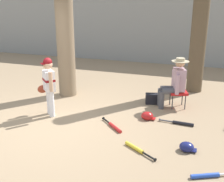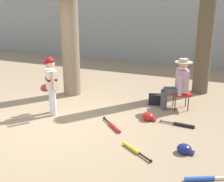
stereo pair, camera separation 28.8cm
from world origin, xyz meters
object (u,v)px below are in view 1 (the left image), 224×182
(young_ballplayer, at_px, (48,83))
(bat_red_barrel, at_px, (114,126))
(tree_near_player, at_px, (63,2))
(handbag_beside_stool, at_px, (152,99))
(seated_spectator, at_px, (175,82))
(bat_yellow_trainer, at_px, (137,149))
(batting_helmet_navy, at_px, (187,147))
(folding_stool, at_px, (178,93))
(batting_helmet_red, at_px, (147,116))
(tree_behind_spectator, at_px, (200,21))
(bat_blue_youth, at_px, (209,175))
(bat_black_composite, at_px, (180,123))

(young_ballplayer, relative_size, bat_red_barrel, 2.18)
(tree_near_player, height_order, handbag_beside_stool, tree_near_player)
(seated_spectator, xyz_separation_m, bat_yellow_trainer, (-0.30, -2.29, -0.61))
(bat_yellow_trainer, height_order, batting_helmet_navy, batting_helmet_navy)
(folding_stool, xyz_separation_m, batting_helmet_red, (-0.52, -0.96, -0.29))
(folding_stool, height_order, batting_helmet_red, folding_stool)
(batting_helmet_navy, bearing_deg, handbag_beside_stool, 116.26)
(handbag_beside_stool, bearing_deg, young_ballplayer, -143.75)
(tree_behind_spectator, xyz_separation_m, batting_helmet_navy, (0.13, -3.52, -1.86))
(folding_stool, xyz_separation_m, batting_helmet_navy, (0.42, -2.05, -0.29))
(handbag_beside_stool, bearing_deg, bat_red_barrel, -105.32)
(tree_near_player, height_order, bat_blue_youth, tree_near_player)
(folding_stool, height_order, bat_red_barrel, folding_stool)
(tree_near_player, distance_m, bat_yellow_trainer, 4.17)
(tree_behind_spectator, bearing_deg, bat_yellow_trainer, -100.13)
(batting_helmet_red, bearing_deg, bat_red_barrel, -129.72)
(bat_yellow_trainer, bearing_deg, handbag_beside_stool, 95.24)
(young_ballplayer, bearing_deg, seated_spectator, 29.13)
(tree_behind_spectator, relative_size, batting_helmet_red, 14.41)
(bat_red_barrel, xyz_separation_m, bat_black_composite, (1.25, 0.61, 0.00))
(tree_near_player, bearing_deg, folding_stool, 0.56)
(handbag_beside_stool, relative_size, bat_blue_youth, 0.51)
(young_ballplayer, distance_m, batting_helmet_red, 2.26)
(handbag_beside_stool, bearing_deg, bat_yellow_trainer, -84.76)
(bat_yellow_trainer, bearing_deg, young_ballplayer, 158.37)
(bat_red_barrel, bearing_deg, batting_helmet_red, 50.28)
(batting_helmet_navy, xyz_separation_m, batting_helmet_red, (-0.93, 1.09, 0.00))
(tree_behind_spectator, xyz_separation_m, bat_black_composite, (-0.09, -2.47, -1.90))
(tree_near_player, relative_size, folding_stool, 10.77)
(tree_near_player, distance_m, batting_helmet_navy, 4.56)
(seated_spectator, relative_size, bat_yellow_trainer, 1.88)
(bat_black_composite, xyz_separation_m, batting_helmet_red, (-0.71, 0.04, 0.04))
(folding_stool, relative_size, batting_helmet_navy, 1.73)
(seated_spectator, bearing_deg, batting_helmet_red, -114.62)
(young_ballplayer, distance_m, bat_yellow_trainer, 2.50)
(tree_behind_spectator, relative_size, seated_spectator, 3.71)
(bat_black_composite, bearing_deg, batting_helmet_red, 176.68)
(batting_helmet_red, bearing_deg, bat_blue_youth, -53.41)
(bat_red_barrel, bearing_deg, bat_black_composite, 26.12)
(young_ballplayer, height_order, bat_blue_youth, young_ballplayer)
(tree_near_player, height_order, bat_red_barrel, tree_near_player)
(seated_spectator, distance_m, batting_helmet_red, 1.16)
(tree_behind_spectator, distance_m, batting_helmet_red, 3.16)
(bat_blue_youth, height_order, batting_helmet_red, batting_helmet_red)
(handbag_beside_stool, bearing_deg, folding_stool, -3.12)
(batting_helmet_red, bearing_deg, tree_near_player, 159.01)
(seated_spectator, height_order, handbag_beside_stool, seated_spectator)
(bat_yellow_trainer, relative_size, batting_helmet_navy, 2.18)
(tree_behind_spectator, relative_size, batting_helmet_navy, 15.18)
(tree_behind_spectator, height_order, bat_yellow_trainer, tree_behind_spectator)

